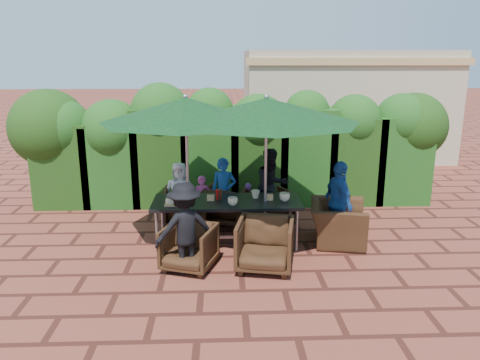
{
  "coord_description": "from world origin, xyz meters",
  "views": [
    {
      "loc": [
        -0.26,
        -7.29,
        3.0
      ],
      "look_at": [
        0.04,
        0.4,
        0.98
      ],
      "focal_mm": 35.0,
      "sensor_mm": 36.0,
      "label": 1
    }
  ],
  "objects_px": {
    "dining_table": "(227,205)",
    "umbrella_left": "(186,110)",
    "chair_end_right": "(338,216)",
    "chair_far_left": "(186,205)",
    "chair_far_mid": "(226,203)",
    "umbrella_right": "(266,111)",
    "chair_near_right": "(265,242)",
    "chair_near_left": "(189,245)",
    "chair_far_right": "(271,206)"
  },
  "relations": [
    {
      "from": "chair_far_left",
      "to": "chair_far_right",
      "type": "relative_size",
      "value": 1.08
    },
    {
      "from": "dining_table",
      "to": "chair_near_left",
      "type": "bearing_deg",
      "value": -121.64
    },
    {
      "from": "umbrella_left",
      "to": "chair_near_right",
      "type": "bearing_deg",
      "value": -40.39
    },
    {
      "from": "chair_end_right",
      "to": "chair_near_left",
      "type": "bearing_deg",
      "value": 122.27
    },
    {
      "from": "umbrella_right",
      "to": "chair_far_mid",
      "type": "distance_m",
      "value": 2.23
    },
    {
      "from": "chair_far_left",
      "to": "chair_end_right",
      "type": "bearing_deg",
      "value": 159.85
    },
    {
      "from": "dining_table",
      "to": "umbrella_left",
      "type": "height_order",
      "value": "umbrella_left"
    },
    {
      "from": "chair_far_left",
      "to": "chair_far_mid",
      "type": "bearing_deg",
      "value": -171.96
    },
    {
      "from": "chair_far_left",
      "to": "chair_far_mid",
      "type": "relative_size",
      "value": 1.02
    },
    {
      "from": "chair_near_left",
      "to": "dining_table",
      "type": "bearing_deg",
      "value": 77.25
    },
    {
      "from": "umbrella_left",
      "to": "umbrella_right",
      "type": "relative_size",
      "value": 0.92
    },
    {
      "from": "chair_near_right",
      "to": "chair_end_right",
      "type": "bearing_deg",
      "value": 47.85
    },
    {
      "from": "umbrella_right",
      "to": "chair_far_mid",
      "type": "height_order",
      "value": "umbrella_right"
    },
    {
      "from": "chair_far_mid",
      "to": "chair_far_right",
      "type": "distance_m",
      "value": 0.85
    },
    {
      "from": "chair_far_left",
      "to": "chair_far_mid",
      "type": "xyz_separation_m",
      "value": [
        0.74,
        0.12,
        -0.01
      ]
    },
    {
      "from": "chair_far_left",
      "to": "chair_near_right",
      "type": "bearing_deg",
      "value": 123.36
    },
    {
      "from": "dining_table",
      "to": "chair_far_left",
      "type": "bearing_deg",
      "value": 129.34
    },
    {
      "from": "umbrella_left",
      "to": "chair_near_right",
      "type": "height_order",
      "value": "umbrella_left"
    },
    {
      "from": "umbrella_left",
      "to": "umbrella_right",
      "type": "xyz_separation_m",
      "value": [
        1.24,
        -0.11,
        0.0
      ]
    },
    {
      "from": "chair_near_left",
      "to": "chair_end_right",
      "type": "distance_m",
      "value": 2.59
    },
    {
      "from": "umbrella_left",
      "to": "chair_near_left",
      "type": "bearing_deg",
      "value": -86.33
    },
    {
      "from": "umbrella_left",
      "to": "chair_end_right",
      "type": "height_order",
      "value": "umbrella_left"
    },
    {
      "from": "dining_table",
      "to": "umbrella_left",
      "type": "bearing_deg",
      "value": 177.53
    },
    {
      "from": "dining_table",
      "to": "chair_end_right",
      "type": "bearing_deg",
      "value": 0.38
    },
    {
      "from": "chair_near_left",
      "to": "chair_end_right",
      "type": "xyz_separation_m",
      "value": [
        2.41,
        0.93,
        0.09
      ]
    },
    {
      "from": "dining_table",
      "to": "chair_near_right",
      "type": "distance_m",
      "value": 1.14
    },
    {
      "from": "chair_near_left",
      "to": "chair_near_right",
      "type": "height_order",
      "value": "chair_near_right"
    },
    {
      "from": "chair_far_left",
      "to": "chair_near_left",
      "type": "xyz_separation_m",
      "value": [
        0.18,
        -1.83,
        -0.03
      ]
    },
    {
      "from": "umbrella_right",
      "to": "chair_near_right",
      "type": "xyz_separation_m",
      "value": [
        -0.08,
        -0.88,
        -1.8
      ]
    },
    {
      "from": "umbrella_left",
      "to": "chair_near_left",
      "type": "height_order",
      "value": "umbrella_left"
    },
    {
      "from": "chair_far_mid",
      "to": "chair_far_left",
      "type": "bearing_deg",
      "value": 27.79
    },
    {
      "from": "dining_table",
      "to": "chair_near_right",
      "type": "bearing_deg",
      "value": -60.8
    },
    {
      "from": "umbrella_right",
      "to": "chair_end_right",
      "type": "xyz_separation_m",
      "value": [
        1.23,
        0.09,
        -1.77
      ]
    },
    {
      "from": "chair_far_right",
      "to": "chair_far_left",
      "type": "bearing_deg",
      "value": -23.82
    },
    {
      "from": "chair_near_left",
      "to": "chair_far_mid",
      "type": "bearing_deg",
      "value": 92.88
    },
    {
      "from": "chair_far_mid",
      "to": "chair_end_right",
      "type": "bearing_deg",
      "value": 169.99
    },
    {
      "from": "chair_far_left",
      "to": "chair_far_mid",
      "type": "height_order",
      "value": "chair_far_left"
    },
    {
      "from": "dining_table",
      "to": "umbrella_left",
      "type": "distance_m",
      "value": 1.66
    },
    {
      "from": "chair_far_right",
      "to": "chair_near_left",
      "type": "bearing_deg",
      "value": 29.69
    },
    {
      "from": "chair_far_left",
      "to": "dining_table",
      "type": "bearing_deg",
      "value": 128.28
    },
    {
      "from": "umbrella_left",
      "to": "chair_near_right",
      "type": "relative_size",
      "value": 3.32
    },
    {
      "from": "chair_far_right",
      "to": "chair_end_right",
      "type": "xyz_separation_m",
      "value": [
        1.02,
        -0.86,
        0.09
      ]
    },
    {
      "from": "chair_end_right",
      "to": "chair_near_right",
      "type": "bearing_deg",
      "value": 137.95
    },
    {
      "from": "umbrella_left",
      "to": "chair_far_mid",
      "type": "relative_size",
      "value": 3.55
    },
    {
      "from": "dining_table",
      "to": "chair_end_right",
      "type": "xyz_separation_m",
      "value": [
        1.84,
        0.01,
        -0.23
      ]
    },
    {
      "from": "chair_far_mid",
      "to": "chair_near_left",
      "type": "xyz_separation_m",
      "value": [
        -0.56,
        -1.94,
        -0.02
      ]
    },
    {
      "from": "chair_near_right",
      "to": "chair_far_mid",
      "type": "bearing_deg",
      "value": 116.43
    },
    {
      "from": "umbrella_right",
      "to": "chair_far_right",
      "type": "height_order",
      "value": "umbrella_right"
    },
    {
      "from": "umbrella_right",
      "to": "chair_near_right",
      "type": "distance_m",
      "value": 2.01
    },
    {
      "from": "umbrella_left",
      "to": "chair_near_left",
      "type": "distance_m",
      "value": 2.08
    }
  ]
}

